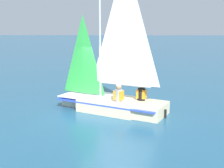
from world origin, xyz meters
TOP-DOWN VIEW (x-y plane):
  - ground_plane at (0.00, 0.00)m, footprint 260.00×260.00m
  - sailboat_main at (0.04, -0.02)m, footprint 4.54×3.39m
  - sailor_helm at (0.27, -0.43)m, footprint 0.42×0.40m
  - sailor_crew at (1.16, -0.20)m, footprint 0.42×0.40m

SIDE VIEW (x-z plane):
  - ground_plane at x=0.00m, z-range 0.00..0.00m
  - sailor_crew at x=1.16m, z-range 0.04..1.20m
  - sailor_helm at x=0.27m, z-range 0.05..1.21m
  - sailboat_main at x=0.04m, z-range -2.21..3.72m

